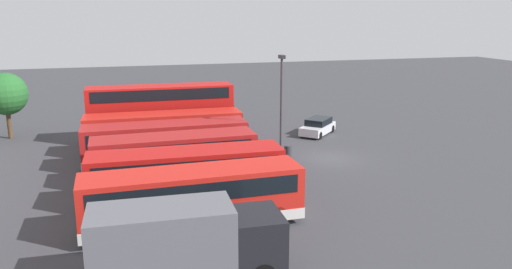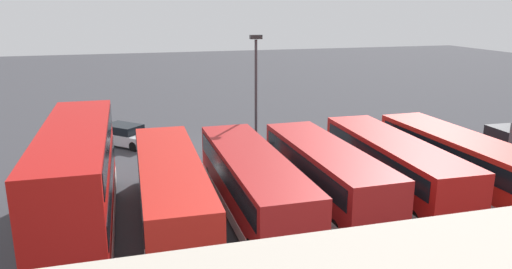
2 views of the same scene
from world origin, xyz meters
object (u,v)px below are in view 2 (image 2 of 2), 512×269
bus_single_deck_fifth (171,189)px  waste_bin_yellow (228,151)px  lamp_post_tall (256,89)px  bus_single_deck_third (325,174)px  bus_single_deck_near_end (458,161)px  bus_double_decker_sixth (78,178)px  car_hatchback_silver (125,135)px  bus_single_deck_second (393,166)px  bus_single_deck_fourth (252,183)px

bus_single_deck_fifth → waste_bin_yellow: bearing=-117.5°
lamp_post_tall → bus_single_deck_third: bearing=99.8°
bus_single_deck_near_end → bus_single_deck_third: (7.36, 0.06, -0.00)m
lamp_post_tall → bus_single_deck_fifth: bearing=51.5°
bus_single_deck_third → bus_double_decker_sixth: 10.93m
waste_bin_yellow → bus_single_deck_third: bearing=107.9°
bus_single_deck_fifth → car_hatchback_silver: bearing=-82.7°
waste_bin_yellow → car_hatchback_silver: bearing=-38.5°
waste_bin_yellow → bus_single_deck_second: bearing=127.9°
bus_single_deck_near_end → waste_bin_yellow: bus_single_deck_near_end is taller
bus_single_deck_fourth → bus_double_decker_sixth: (7.28, -0.36, 0.83)m
bus_single_deck_second → waste_bin_yellow: 10.59m
bus_double_decker_sixth → lamp_post_tall: bearing=-142.8°
bus_single_deck_third → car_hatchback_silver: size_ratio=2.45×
bus_single_deck_near_end → bus_single_deck_fifth: 14.55m
bus_double_decker_sixth → bus_single_deck_near_end: bearing=179.7°
bus_single_deck_second → bus_single_deck_fourth: same height
bus_single_deck_fifth → bus_double_decker_sixth: (3.70, -0.14, 0.83)m
bus_single_deck_near_end → bus_single_deck_fourth: same height
waste_bin_yellow → lamp_post_tall: bearing=143.9°
bus_single_deck_fifth → car_hatchback_silver: size_ratio=2.84×
car_hatchback_silver → waste_bin_yellow: 7.86m
bus_single_deck_fifth → bus_single_deck_near_end: bearing=-179.8°
bus_single_deck_third → bus_single_deck_fourth: same height
bus_single_deck_second → lamp_post_tall: (4.98, -7.22, 2.88)m
bus_single_deck_second → bus_single_deck_fifth: size_ratio=0.92×
bus_single_deck_fourth → lamp_post_tall: bearing=-107.0°
bus_single_deck_third → lamp_post_tall: 8.10m
bus_single_deck_near_end → bus_double_decker_sixth: (18.26, -0.11, 0.83)m
bus_double_decker_sixth → waste_bin_yellow: (-8.13, -8.38, -1.98)m
bus_single_deck_second → bus_single_deck_fifth: same height
bus_single_deck_near_end → bus_double_decker_sixth: bearing=-0.3°
bus_single_deck_third → car_hatchback_silver: bus_single_deck_third is taller
bus_single_deck_near_end → car_hatchback_silver: bus_single_deck_near_end is taller
car_hatchback_silver → waste_bin_yellow: (-6.15, 4.89, -0.22)m
bus_single_deck_third → bus_single_deck_fifth: size_ratio=0.86×
bus_single_deck_fourth → bus_single_deck_fifth: same height
car_hatchback_silver → bus_double_decker_sixth: bearing=81.5°
bus_single_deck_second → car_hatchback_silver: 18.28m
bus_single_deck_second → waste_bin_yellow: bus_single_deck_second is taller
lamp_post_tall → waste_bin_yellow: 4.42m
bus_single_deck_fifth → lamp_post_tall: bearing=-128.5°
bus_single_deck_near_end → bus_single_deck_fourth: 10.98m
bus_single_deck_fourth → waste_bin_yellow: bearing=-95.6°
bus_single_deck_fifth → lamp_post_tall: size_ratio=1.56×
bus_single_deck_third → bus_single_deck_fifth: 7.20m
bus_single_deck_fifth → car_hatchback_silver: (1.72, -13.42, -0.92)m
bus_single_deck_near_end → waste_bin_yellow: (10.12, -8.48, -1.15)m
bus_single_deck_fifth → waste_bin_yellow: size_ratio=12.53×
bus_single_deck_fourth → car_hatchback_silver: bearing=-68.8°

